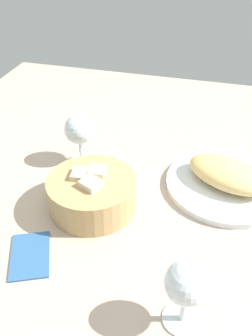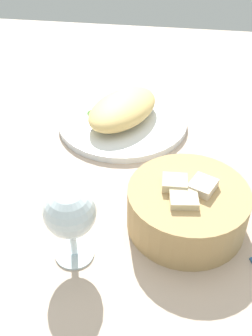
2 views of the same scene
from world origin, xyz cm
name	(u,v)px [view 1 (image 1 of 2)]	position (x,y,z in cm)	size (l,w,h in cm)	color
ground_plane	(165,212)	(0.00, 0.00, -1.00)	(140.00, 140.00, 2.00)	#BAA28E
plate	(226,185)	(-11.95, -10.66, 0.70)	(27.00, 27.00, 1.40)	white
omelette	(228,173)	(-11.95, -10.66, 3.90)	(18.66, 11.21, 5.01)	#E7C273
lettuce_garnish	(234,165)	(-13.36, -16.69, 2.20)	(3.91, 3.91, 1.59)	#478730
bread_basket	(92,193)	(15.09, 3.35, 3.74)	(18.34, 18.34, 8.47)	tan
wine_glass_near	(79,131)	(23.46, -12.42, 8.29)	(7.25, 7.25, 12.39)	silver
wine_glass_far	(187,286)	(-7.13, 24.64, 8.43)	(6.76, 6.76, 12.51)	silver
folded_napkin	(30,255)	(21.64, 19.28, 0.40)	(11.00, 7.00, 0.80)	#2F5C8D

